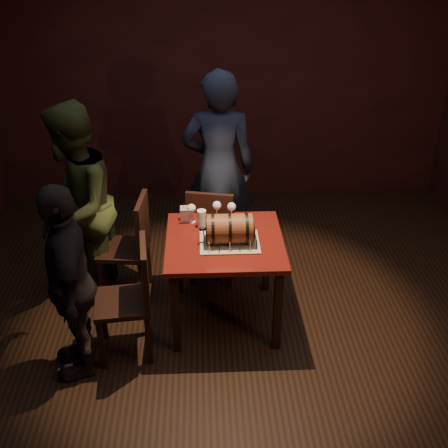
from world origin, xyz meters
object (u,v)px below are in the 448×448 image
object	(u,v)px
pub_table	(225,252)
barrel_cake	(230,229)
chair_back	(212,231)
person_left_front	(69,282)
wine_glass_left	(191,209)
chair_left_rear	(132,243)
pint_of_ale	(202,219)
chair_left_front	(133,294)
person_left_rear	(76,207)
wine_glass_right	(232,208)
wine_glass_mid	(217,206)
person_back	(219,170)

from	to	relation	value
pub_table	barrel_cake	world-z (taller)	barrel_cake
chair_back	person_left_front	world-z (taller)	person_left_front
wine_glass_left	chair_left_rear	world-z (taller)	chair_left_rear
pint_of_ale	chair_left_front	distance (m)	0.82
chair_back	chair_left_rear	xyz separation A→B (m)	(-0.68, -0.17, 0.00)
person_left_rear	chair_left_rear	bearing A→B (deg)	91.51
wine_glass_left	person_left_front	world-z (taller)	person_left_front
wine_glass_right	chair_back	bearing A→B (deg)	123.51
pint_of_ale	chair_back	bearing A→B (deg)	75.41
person_left_rear	person_left_front	size ratio (longest dim) A/B	1.16
barrel_cake	wine_glass_right	xyz separation A→B (m)	(0.04, 0.36, -0.01)
pint_of_ale	barrel_cake	bearing A→B (deg)	-50.80
chair_left_front	person_left_front	distance (m)	0.48
wine_glass_mid	person_back	size ratio (longest dim) A/B	0.09
chair_left_rear	person_left_rear	size ratio (longest dim) A/B	0.54
barrel_cake	wine_glass_left	bearing A→B (deg)	129.97
barrel_cake	pub_table	bearing A→B (deg)	124.46
person_back	person_left_rear	size ratio (longest dim) A/B	1.06
chair_back	chair_left_front	bearing A→B (deg)	-123.79
pub_table	pint_of_ale	world-z (taller)	pint_of_ale
wine_glass_mid	person_left_front	world-z (taller)	person_left_front
pint_of_ale	person_left_rear	bearing A→B (deg)	169.85
barrel_cake	chair_left_front	bearing A→B (deg)	-157.04
wine_glass_left	wine_glass_right	bearing A→B (deg)	2.32
wine_glass_right	chair_left_rear	distance (m)	0.90
wine_glass_mid	wine_glass_left	bearing A→B (deg)	-168.48
wine_glass_left	chair_left_rear	xyz separation A→B (m)	(-0.51, 0.08, -0.35)
chair_left_rear	chair_back	bearing A→B (deg)	14.16
barrel_cake	pint_of_ale	bearing A→B (deg)	129.20
chair_left_rear	person_left_rear	distance (m)	0.55
chair_back	person_left_front	xyz separation A→B (m)	(-1.00, -1.05, 0.22)
wine_glass_mid	person_left_front	size ratio (longest dim) A/B	0.11
wine_glass_mid	chair_back	distance (m)	0.40
wine_glass_left	barrel_cake	bearing A→B (deg)	-50.03
person_back	person_left_front	size ratio (longest dim) A/B	1.23
pub_table	person_left_rear	bearing A→B (deg)	162.06
pint_of_ale	person_back	xyz separation A→B (m)	(0.16, 0.76, 0.09)
pint_of_ale	person_left_front	xyz separation A→B (m)	(-0.91, -0.71, -0.08)
chair_back	person_left_front	distance (m)	1.46
person_left_front	person_left_rear	bearing A→B (deg)	174.49
person_left_front	pint_of_ale	bearing A→B (deg)	115.62
pub_table	person_left_front	bearing A→B (deg)	-154.93
wine_glass_right	person_left_rear	world-z (taller)	person_left_rear
wine_glass_mid	chair_left_front	size ratio (longest dim) A/B	0.17
barrel_cake	chair_left_front	xyz separation A→B (m)	(-0.72, -0.30, -0.35)
wine_glass_right	pint_of_ale	distance (m)	0.27
wine_glass_right	pint_of_ale	bearing A→B (deg)	-157.08
person_left_rear	person_left_front	xyz separation A→B (m)	(0.11, -0.89, -0.12)
chair_back	person_back	size ratio (longest dim) A/B	0.51
pint_of_ale	person_back	world-z (taller)	person_back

